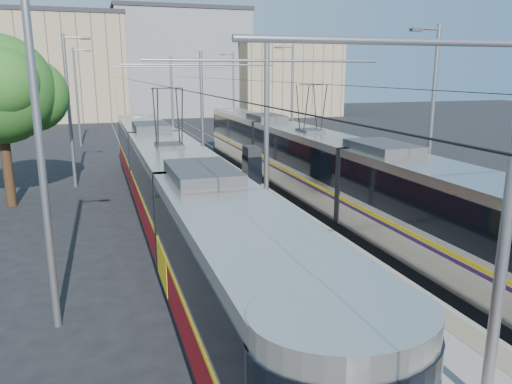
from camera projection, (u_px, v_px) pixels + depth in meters
name	position (u px, v px, depth m)	size (l,w,h in m)	color
ground	(368.00, 318.00, 12.69)	(160.00, 160.00, 0.00)	black
platform	(215.00, 179.00, 28.38)	(4.00, 50.00, 0.30)	gray
tactile_strip_left	(189.00, 178.00, 27.91)	(0.70, 50.00, 0.01)	gray
tactile_strip_right	(239.00, 175.00, 28.78)	(0.70, 50.00, 0.01)	gray
rails	(215.00, 181.00, 28.41)	(8.71, 70.00, 0.03)	gray
tram_left	(171.00, 187.00, 19.58)	(2.43, 30.64, 5.50)	black
tram_right	(309.00, 161.00, 24.38)	(2.43, 32.16, 5.50)	black
catenary	(226.00, 104.00, 24.72)	(9.20, 70.00, 7.00)	slate
street_lamps	(199.00, 103.00, 31.13)	(15.18, 38.22, 8.00)	slate
shelter	(252.00, 171.00, 23.42)	(0.70, 1.11, 2.42)	black
tree	(7.00, 91.00, 22.35)	(5.34, 4.93, 7.75)	#382314
building_left	(60.00, 67.00, 63.63)	(16.32, 12.24, 13.32)	gray
building_centre	(179.00, 63.00, 71.96)	(18.36, 14.28, 14.61)	slate
building_right	(284.00, 78.00, 71.08)	(14.28, 10.20, 10.48)	gray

